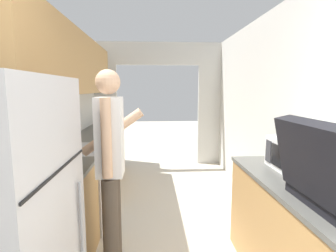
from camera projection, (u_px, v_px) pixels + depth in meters
wall_left at (49, 92)px, 2.81m from camera, size 0.38×7.02×2.50m
wall_right at (300, 122)px, 2.56m from camera, size 0.06×7.02×2.50m
wall_far_with_doorway at (158, 95)px, 5.36m from camera, size 2.97×0.06×2.50m
counter_left at (91, 170)px, 3.64m from camera, size 0.62×3.50×0.90m
counter_right at (304, 243)px, 1.92m from camera, size 0.62×1.63×0.90m
range_oven at (80, 186)px, 3.05m from camera, size 0.66×0.72×1.04m
person at (111, 167)px, 2.16m from camera, size 0.55×0.37×1.73m
microwave at (299, 155)px, 2.16m from camera, size 0.37×0.48×0.26m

